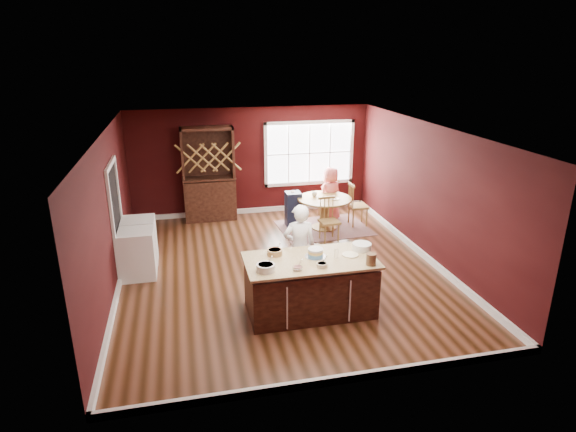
% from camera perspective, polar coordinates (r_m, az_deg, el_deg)
% --- Properties ---
extents(room_shell, '(7.00, 7.00, 7.00)m').
position_cam_1_polar(room_shell, '(8.90, -0.97, 1.58)').
color(room_shell, brown).
rests_on(room_shell, ground).
extents(window, '(2.36, 0.10, 1.66)m').
position_cam_1_polar(window, '(12.47, 2.54, 7.45)').
color(window, white).
rests_on(window, room_shell).
extents(doorway, '(0.08, 1.26, 2.13)m').
position_cam_1_polar(doorway, '(9.48, -19.59, -0.51)').
color(doorway, white).
rests_on(doorway, room_shell).
extents(kitchen_island, '(2.07, 1.08, 0.92)m').
position_cam_1_polar(kitchen_island, '(7.80, 2.62, -8.36)').
color(kitchen_island, black).
rests_on(kitchen_island, ground).
extents(dining_table, '(1.26, 1.26, 0.75)m').
position_cam_1_polar(dining_table, '(11.30, 4.33, 1.09)').
color(dining_table, '#96622C').
rests_on(dining_table, ground).
extents(baker, '(0.60, 0.41, 1.57)m').
position_cam_1_polar(baker, '(8.36, 1.36, -3.77)').
color(baker, white).
rests_on(baker, ground).
extents(layer_cake, '(0.34, 0.34, 0.14)m').
position_cam_1_polar(layer_cake, '(7.65, 3.28, -4.36)').
color(layer_cake, silver).
rests_on(layer_cake, kitchen_island).
extents(bowl_blue, '(0.28, 0.28, 0.11)m').
position_cam_1_polar(bowl_blue, '(7.19, -2.66, -6.12)').
color(bowl_blue, white).
rests_on(bowl_blue, kitchen_island).
extents(bowl_yellow, '(0.25, 0.25, 0.09)m').
position_cam_1_polar(bowl_yellow, '(7.73, -1.58, -4.30)').
color(bowl_yellow, olive).
rests_on(bowl_yellow, kitchen_island).
extents(bowl_pink, '(0.15, 0.15, 0.06)m').
position_cam_1_polar(bowl_pink, '(7.22, 1.15, -6.21)').
color(bowl_pink, white).
rests_on(bowl_pink, kitchen_island).
extents(bowl_olive, '(0.17, 0.17, 0.06)m').
position_cam_1_polar(bowl_olive, '(7.34, 4.05, -5.81)').
color(bowl_olive, beige).
rests_on(bowl_olive, kitchen_island).
extents(drinking_glass, '(0.07, 0.07, 0.14)m').
position_cam_1_polar(drinking_glass, '(7.64, 5.76, -4.47)').
color(drinking_glass, silver).
rests_on(drinking_glass, kitchen_island).
extents(dinner_plate, '(0.26, 0.26, 0.02)m').
position_cam_1_polar(dinner_plate, '(7.79, 7.39, -4.57)').
color(dinner_plate, beige).
rests_on(dinner_plate, kitchen_island).
extents(white_tub, '(0.31, 0.31, 0.11)m').
position_cam_1_polar(white_tub, '(8.01, 8.73, -3.59)').
color(white_tub, white).
rests_on(white_tub, kitchen_island).
extents(stoneware_crock, '(0.15, 0.15, 0.19)m').
position_cam_1_polar(stoneware_crock, '(7.47, 9.82, -5.07)').
color(stoneware_crock, brown).
rests_on(stoneware_crock, kitchen_island).
extents(rug, '(2.16, 1.73, 0.01)m').
position_cam_1_polar(rug, '(11.48, 4.26, -1.42)').
color(rug, brown).
rests_on(rug, ground).
extents(chair_east, '(0.43, 0.45, 1.05)m').
position_cam_1_polar(chair_east, '(11.62, 8.32, 1.41)').
color(chair_east, brown).
rests_on(chair_east, ground).
extents(chair_south, '(0.45, 0.43, 0.99)m').
position_cam_1_polar(chair_south, '(10.59, 4.93, -0.44)').
color(chair_south, brown).
rests_on(chair_south, ground).
extents(chair_north, '(0.48, 0.47, 1.00)m').
position_cam_1_polar(chair_north, '(12.16, 4.75, 2.21)').
color(chair_north, brown).
rests_on(chair_north, ground).
extents(seated_woman, '(0.78, 0.67, 1.34)m').
position_cam_1_polar(seated_woman, '(11.83, 5.05, 2.60)').
color(seated_woman, '#E36461').
rests_on(seated_woman, ground).
extents(high_chair, '(0.36, 0.36, 0.88)m').
position_cam_1_polar(high_chair, '(11.46, 0.61, 0.89)').
color(high_chair, black).
rests_on(high_chair, ground).
extents(toddler, '(0.18, 0.14, 0.26)m').
position_cam_1_polar(toddler, '(11.36, 0.22, 2.69)').
color(toddler, '#8CA5BF').
rests_on(toddler, high_chair).
extents(table_plate, '(0.21, 0.21, 0.02)m').
position_cam_1_polar(table_plate, '(11.17, 5.59, 2.03)').
color(table_plate, beige).
rests_on(table_plate, dining_table).
extents(table_cup, '(0.14, 0.14, 0.10)m').
position_cam_1_polar(table_cup, '(11.35, 3.14, 2.60)').
color(table_cup, white).
rests_on(table_cup, dining_table).
extents(hutch, '(1.25, 0.52, 2.30)m').
position_cam_1_polar(hutch, '(11.90, -9.38, 4.89)').
color(hutch, '#3E250F').
rests_on(hutch, ground).
extents(washer, '(0.63, 0.61, 0.91)m').
position_cam_1_polar(washer, '(9.35, -17.39, -4.30)').
color(washer, white).
rests_on(washer, ground).
extents(dryer, '(0.63, 0.61, 0.92)m').
position_cam_1_polar(dryer, '(9.94, -17.16, -2.84)').
color(dryer, white).
rests_on(dryer, ground).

